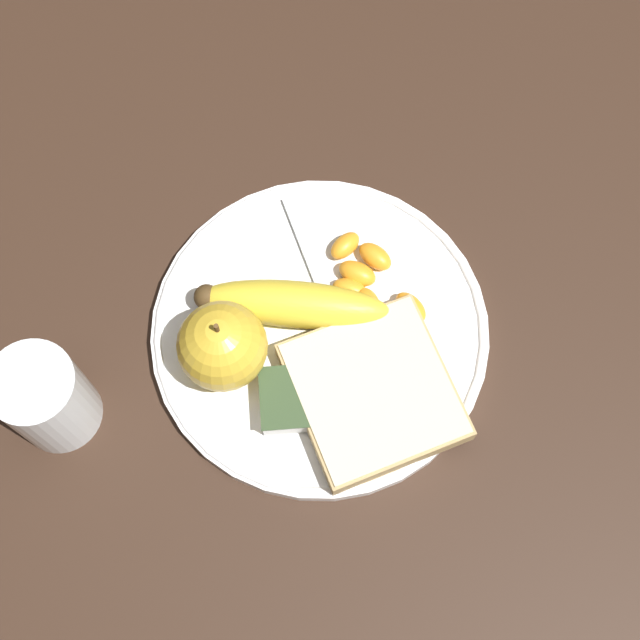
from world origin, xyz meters
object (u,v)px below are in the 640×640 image
(plate, at_px, (320,331))
(apple, at_px, (222,346))
(juice_glass, at_px, (48,399))
(jam_packet, at_px, (287,400))
(banana, at_px, (291,304))
(bread_slice, at_px, (373,392))
(fork, at_px, (329,314))

(plate, bearing_deg, apple, 105.32)
(juice_glass, distance_m, jam_packet, 0.18)
(apple, bearing_deg, banana, -55.92)
(bread_slice, bearing_deg, juice_glass, 88.00)
(apple, distance_m, banana, 0.07)
(juice_glass, bearing_deg, apple, -77.38)
(juice_glass, distance_m, banana, 0.20)
(bread_slice, bearing_deg, apple, 71.24)
(juice_glass, xyz_separation_m, banana, (0.07, -0.19, -0.01))
(banana, bearing_deg, juice_glass, 109.56)
(plate, xyz_separation_m, jam_packet, (-0.06, 0.03, 0.01))
(banana, bearing_deg, apple, 124.08)
(juice_glass, height_order, apple, apple)
(banana, relative_size, fork, 0.84)
(fork, height_order, jam_packet, jam_packet)
(juice_glass, bearing_deg, bread_slice, -92.00)
(juice_glass, bearing_deg, plate, -76.39)
(plate, bearing_deg, juice_glass, 103.61)
(apple, bearing_deg, jam_packet, -130.88)
(jam_packet, bearing_deg, bread_slice, -88.81)
(plate, relative_size, apple, 3.47)
(juice_glass, bearing_deg, banana, -70.44)
(jam_packet, bearing_deg, juice_glass, 86.82)
(bread_slice, relative_size, fork, 0.81)
(bread_slice, bearing_deg, fork, 21.59)
(jam_packet, bearing_deg, fork, -28.19)
(apple, relative_size, fork, 0.42)
(apple, relative_size, banana, 0.50)
(apple, xyz_separation_m, jam_packet, (-0.04, -0.05, -0.02))
(plate, distance_m, apple, 0.09)
(bread_slice, distance_m, jam_packet, 0.07)
(fork, bearing_deg, apple, -84.10)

